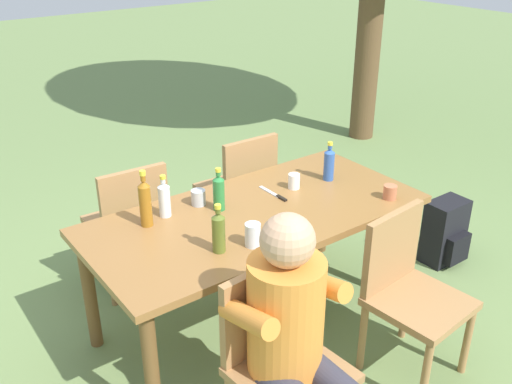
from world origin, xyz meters
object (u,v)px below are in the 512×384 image
Objects in this scene: person_in_white_shirt at (297,337)px; bottle_olive at (219,231)px; backpack_by_near_side at (445,233)px; bottle_clear at (164,199)px; cup_glass at (253,235)px; chair_far_left at (130,220)px; bottle_green at (219,192)px; cup_steel at (198,197)px; dining_table at (256,225)px; bottle_amber at (145,202)px; chair_near_left at (279,354)px; chair_far_right at (241,186)px; bottle_blue at (329,164)px; chair_near_right at (408,287)px; cup_terracotta at (390,192)px; cup_white at (294,181)px; table_knife at (275,195)px.

bottle_olive is (0.04, 0.63, 0.18)m from person_in_white_shirt.
backpack_by_near_side is at bearing -0.69° from bottle_olive.
bottle_clear is 1.99× the size of cup_glass.
chair_far_left is 3.67× the size of bottle_clear.
cup_steel is (-0.06, 0.12, -0.06)m from bottle_green.
bottle_amber is at bearing 158.11° from dining_table.
chair_near_left is 2.81× the size of bottle_amber.
bottle_olive reaches higher than chair_far_left.
person_in_white_shirt reaches higher than bottle_olive.
bottle_blue is at bearing -74.23° from chair_far_right.
chair_far_right is 1.24m from cup_glass.
bottle_clear reaches higher than chair_near_right.
chair_far_right is at bearing 105.36° from cup_terracotta.
chair_far_right is at bearing 28.59° from bottle_amber.
bottle_amber reaches higher than chair_near_left.
bottle_blue is (0.19, -0.66, 0.35)m from chair_far_right.
backpack_by_near_side is at bearing 6.10° from cup_terracotta.
person_in_white_shirt is 4.79× the size of bottle_green.
cup_white is (0.74, 0.33, -0.06)m from bottle_olive.
cup_white is at bearing 162.06° from backpack_by_near_side.
table_knife is at bearing -21.15° from cup_steel.
chair_far_left reaches higher than cup_glass.
cup_glass is at bearing -78.77° from chair_far_left.
chair_far_right and chair_far_left have the same top height.
bottle_clear reaches higher than cup_steel.
dining_table is 7.85× the size of bottle_clear.
chair_near_right is 2.81× the size of bottle_amber.
chair_far_left is 3.47× the size of bottle_olive.
dining_table is at bearing 155.77° from cup_terracotta.
cup_white is (0.78, -0.14, -0.06)m from bottle_clear.
bottle_green is 0.43m from bottle_olive.
chair_far_right is at bearing 60.40° from chair_near_left.
chair_far_right and chair_near_right have the same top height.
bottle_clear reaches higher than chair_near_left.
bottle_green reaches higher than cup_terracotta.
chair_near_left is 1.00× the size of chair_far_left.
cup_steel is (0.21, 0.01, -0.06)m from bottle_clear.
chair_far_left is 3.53× the size of bottle_green.
chair_far_right is 1.44m from backpack_by_near_side.
chair_far_left is 0.60m from cup_steel.
chair_near_left is at bearing -159.54° from cup_terracotta.
table_knife is (-0.50, 0.42, -0.04)m from cup_terracotta.
chair_far_left is 0.74× the size of person_in_white_shirt.
dining_table is at bearing 60.16° from chair_near_left.
bottle_green is 3.06× the size of cup_terracotta.
bottle_amber is (-0.13, -0.03, 0.03)m from bottle_clear.
person_in_white_shirt is at bearing -128.97° from cup_white.
bottle_amber is (-0.96, -0.52, 0.38)m from chair_far_right.
cup_glass is (-0.02, -0.53, 0.02)m from cup_steel.
bottle_green reaches higher than chair_near_right.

